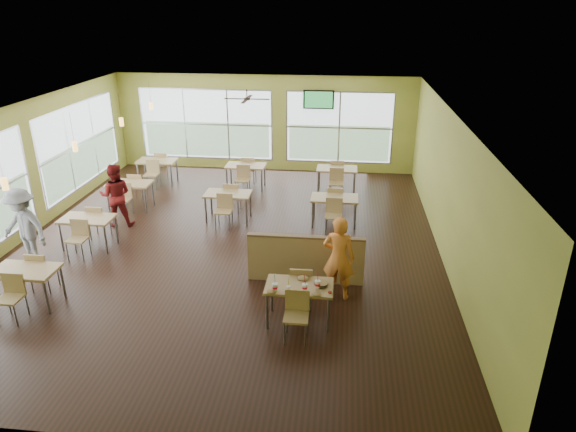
{
  "coord_description": "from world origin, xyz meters",
  "views": [
    {
      "loc": [
        2.68,
        -10.88,
        5.42
      ],
      "look_at": [
        1.57,
        -0.99,
        1.22
      ],
      "focal_mm": 32.0,
      "sensor_mm": 36.0,
      "label": 1
    }
  ],
  "objects_px": {
    "main_table": "(299,291)",
    "man_plaid": "(339,258)",
    "half_wall_divider": "(306,259)",
    "food_basket": "(321,284)"
  },
  "relations": [
    {
      "from": "main_table",
      "to": "man_plaid",
      "type": "distance_m",
      "value": 1.16
    },
    {
      "from": "half_wall_divider",
      "to": "main_table",
      "type": "bearing_deg",
      "value": -90.0
    },
    {
      "from": "man_plaid",
      "to": "main_table",
      "type": "bearing_deg",
      "value": 63.87
    },
    {
      "from": "half_wall_divider",
      "to": "man_plaid",
      "type": "distance_m",
      "value": 0.92
    },
    {
      "from": "food_basket",
      "to": "man_plaid",
      "type": "bearing_deg",
      "value": 71.76
    },
    {
      "from": "half_wall_divider",
      "to": "food_basket",
      "type": "height_order",
      "value": "half_wall_divider"
    },
    {
      "from": "man_plaid",
      "to": "food_basket",
      "type": "height_order",
      "value": "man_plaid"
    },
    {
      "from": "main_table",
      "to": "food_basket",
      "type": "distance_m",
      "value": 0.41
    },
    {
      "from": "main_table",
      "to": "half_wall_divider",
      "type": "xyz_separation_m",
      "value": [
        0.0,
        1.45,
        -0.11
      ]
    },
    {
      "from": "half_wall_divider",
      "to": "man_plaid",
      "type": "height_order",
      "value": "man_plaid"
    }
  ]
}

